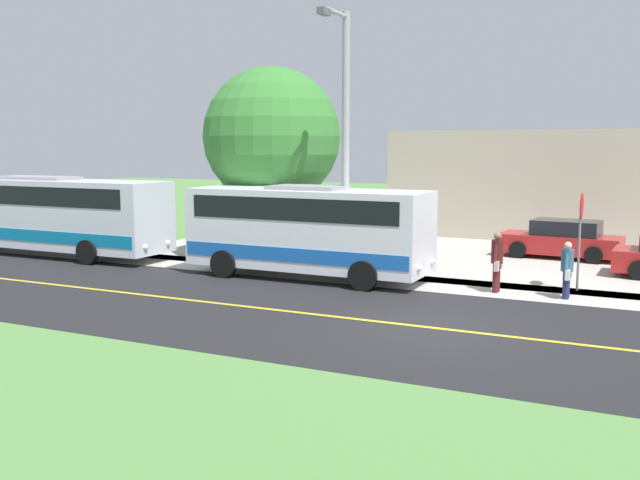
{
  "coord_description": "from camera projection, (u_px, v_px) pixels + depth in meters",
  "views": [
    {
      "loc": [
        15.78,
        4.78,
        4.23
      ],
      "look_at": [
        -3.5,
        -4.56,
        1.4
      ],
      "focal_mm": 39.99,
      "sensor_mm": 36.0,
      "label": 1
    }
  ],
  "objects": [
    {
      "name": "sidewalk",
      "position": [
        482.0,
        288.0,
        21.33
      ],
      "size": [
        2.4,
        100.0,
        0.01
      ],
      "primitive_type": "cube",
      "color": "#B2ADA3",
      "rests_on": "ground"
    },
    {
      "name": "pedestrian_with_bags",
      "position": [
        567.0,
        268.0,
        19.8
      ],
      "size": [
        0.72,
        0.34,
        1.6
      ],
      "color": "#1E2347",
      "rests_on": "ground"
    },
    {
      "name": "transit_bus_rear",
      "position": [
        39.0,
        211.0,
        27.93
      ],
      "size": [
        2.56,
        11.59,
        3.06
      ],
      "color": "silver",
      "rests_on": "ground"
    },
    {
      "name": "road_surface",
      "position": [
        430.0,
        328.0,
        16.7
      ],
      "size": [
        8.0,
        100.0,
        0.01
      ],
      "primitive_type": "cube",
      "color": "black",
      "rests_on": "ground"
    },
    {
      "name": "stop_sign",
      "position": [
        581.0,
        224.0,
        20.75
      ],
      "size": [
        0.76,
        0.07,
        2.88
      ],
      "color": "slate",
      "rests_on": "ground"
    },
    {
      "name": "shuttle_bus_front",
      "position": [
        308.0,
        227.0,
        22.88
      ],
      "size": [
        2.68,
        7.98,
        2.98
      ],
      "color": "white",
      "rests_on": "ground"
    },
    {
      "name": "pedestrian_waiting",
      "position": [
        497.0,
        260.0,
        20.66
      ],
      "size": [
        0.72,
        0.34,
        1.76
      ],
      "color": "#4C1919",
      "rests_on": "ground"
    },
    {
      "name": "parked_car_near",
      "position": [
        562.0,
        240.0,
        27.07
      ],
      "size": [
        2.26,
        4.52,
        1.45
      ],
      "color": "#A51E1E",
      "rests_on": "ground"
    },
    {
      "name": "road_centre_line",
      "position": [
        430.0,
        327.0,
        16.69
      ],
      "size": [
        0.16,
        100.0,
        0.0
      ],
      "primitive_type": "cube",
      "color": "gold",
      "rests_on": "ground"
    },
    {
      "name": "ground_plane",
      "position": [
        430.0,
        328.0,
        16.7
      ],
      "size": [
        120.0,
        120.0,
        0.0
      ],
      "primitive_type": "plane",
      "color": "#548442"
    },
    {
      "name": "parking_lot_surface",
      "position": [
        607.0,
        261.0,
        26.46
      ],
      "size": [
        14.0,
        36.0,
        0.01
      ],
      "primitive_type": "cube",
      "color": "#B2ADA3",
      "rests_on": "ground"
    },
    {
      "name": "street_light_pole",
      "position": [
        344.0,
        135.0,
        22.35
      ],
      "size": [
        1.97,
        0.24,
        8.34
      ],
      "color": "#9E9EA3",
      "rests_on": "ground"
    },
    {
      "name": "tree_curbside",
      "position": [
        272.0,
        137.0,
        26.34
      ],
      "size": [
        5.1,
        5.1,
        7.14
      ],
      "color": "brown",
      "rests_on": "ground"
    }
  ]
}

